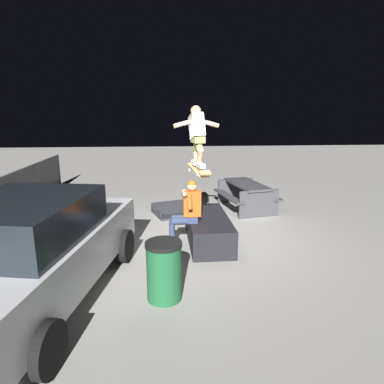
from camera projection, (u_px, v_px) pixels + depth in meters
ground_plane at (202, 238)px, 7.20m from camera, size 40.00×40.00×0.00m
ledge_box_main at (208, 229)px, 6.96m from camera, size 2.02×0.85×0.55m
person_sitting_on_ledge at (186, 210)px, 6.52m from camera, size 0.59×0.75×1.38m
skateboard at (198, 170)px, 6.31m from camera, size 1.04×0.40×0.15m
skater_airborne at (197, 133)px, 6.21m from camera, size 0.64×0.88×1.12m
kicker_ramp at (173, 212)px, 8.87m from camera, size 1.20×1.20×0.34m
picnic_table_back at (246, 192)px, 9.23m from camera, size 1.93×1.65×0.75m
trash_bin at (164, 271)px, 4.76m from camera, size 0.53×0.53×0.88m
parked_car at (32, 250)px, 4.61m from camera, size 4.44×2.48×1.56m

